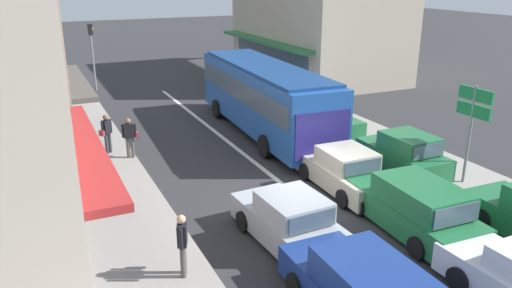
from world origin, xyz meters
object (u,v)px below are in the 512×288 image
(wagon_behind_bus_mid, at_px, (414,208))
(pedestrian_with_handbag_near, at_px, (182,241))
(directional_road_sign, at_px, (473,112))
(parked_sedan_kerb_third, at_px, (325,118))
(traffic_light_downstreet, at_px, (92,45))
(pedestrian_far_walker, at_px, (107,132))
(sedan_behind_bus_near, at_px, (291,223))
(sedan_adjacent_lane_trail, at_px, (345,171))
(city_bus, at_px, (265,94))
(pedestrian_browsing_midblock, at_px, (130,135))
(parked_hatchback_kerb_second, at_px, (404,154))

(wagon_behind_bus_mid, relative_size, pedestrian_with_handbag_near, 2.80)
(directional_road_sign, bearing_deg, parked_sedan_kerb_third, 98.19)
(directional_road_sign, bearing_deg, wagon_behind_bus_mid, -154.99)
(traffic_light_downstreet, relative_size, pedestrian_far_walker, 2.58)
(wagon_behind_bus_mid, xyz_separation_m, pedestrian_with_handbag_near, (-6.79, 0.47, 0.32))
(traffic_light_downstreet, bearing_deg, sedan_behind_bus_near, -84.54)
(sedan_adjacent_lane_trail, relative_size, parked_sedan_kerb_third, 1.01)
(city_bus, bearing_deg, pedestrian_with_handbag_near, -125.45)
(directional_road_sign, distance_m, pedestrian_browsing_midblock, 12.72)
(traffic_light_downstreet, xyz_separation_m, pedestrian_with_handbag_near, (-1.10, -22.38, -1.79))
(pedestrian_with_handbag_near, bearing_deg, sedan_behind_bus_near, 6.65)
(pedestrian_browsing_midblock, bearing_deg, parked_hatchback_kerb_second, -31.34)
(city_bus, bearing_deg, wagon_behind_bus_mid, -90.84)
(wagon_behind_bus_mid, distance_m, sedan_behind_bus_near, 3.69)
(city_bus, distance_m, sedan_adjacent_lane_trail, 6.98)
(sedan_adjacent_lane_trail, xyz_separation_m, parked_hatchback_kerb_second, (2.92, 0.38, 0.05))
(parked_hatchback_kerb_second, bearing_deg, sedan_adjacent_lane_trail, -172.62)
(pedestrian_with_handbag_near, relative_size, pedestrian_far_walker, 1.00)
(city_bus, height_order, directional_road_sign, directional_road_sign)
(pedestrian_with_handbag_near, bearing_deg, wagon_behind_bus_mid, -3.93)
(city_bus, xyz_separation_m, wagon_behind_bus_mid, (-0.15, -10.22, -1.14))
(wagon_behind_bus_mid, xyz_separation_m, sedan_behind_bus_near, (-3.59, 0.84, -0.08))
(city_bus, height_order, pedestrian_browsing_midblock, city_bus)
(city_bus, bearing_deg, parked_sedan_kerb_third, -18.88)
(sedan_behind_bus_near, height_order, parked_sedan_kerb_third, same)
(wagon_behind_bus_mid, distance_m, traffic_light_downstreet, 23.64)
(parked_hatchback_kerb_second, height_order, traffic_light_downstreet, traffic_light_downstreet)
(parked_hatchback_kerb_second, relative_size, pedestrian_far_walker, 2.27)
(directional_road_sign, bearing_deg, pedestrian_far_walker, 142.77)
(parked_hatchback_kerb_second, xyz_separation_m, traffic_light_downstreet, (-8.52, 19.12, 2.15))
(city_bus, xyz_separation_m, pedestrian_far_walker, (-7.15, -0.06, -0.81))
(city_bus, relative_size, pedestrian_far_walker, 6.73)
(sedan_behind_bus_near, distance_m, parked_sedan_kerb_third, 10.63)
(parked_sedan_kerb_third, xyz_separation_m, pedestrian_far_walker, (-9.88, 0.87, 0.40))
(pedestrian_far_walker, bearing_deg, city_bus, 0.47)
(pedestrian_browsing_midblock, bearing_deg, sedan_behind_bus_near, -72.41)
(sedan_behind_bus_near, distance_m, sedan_adjacent_lane_trail, 4.30)
(wagon_behind_bus_mid, distance_m, pedestrian_browsing_midblock, 11.18)
(pedestrian_browsing_midblock, bearing_deg, sedan_adjacent_lane_trail, -43.81)
(pedestrian_far_walker, bearing_deg, parked_hatchback_kerb_second, -33.19)
(directional_road_sign, bearing_deg, parked_hatchback_kerb_second, 120.54)
(sedan_adjacent_lane_trail, bearing_deg, pedestrian_with_handbag_near, -156.71)
(sedan_adjacent_lane_trail, height_order, pedestrian_browsing_midblock, pedestrian_browsing_midblock)
(city_bus, height_order, traffic_light_downstreet, traffic_light_downstreet)
(sedan_adjacent_lane_trail, bearing_deg, parked_sedan_kerb_third, 63.45)
(sedan_adjacent_lane_trail, height_order, parked_hatchback_kerb_second, parked_hatchback_kerb_second)
(parked_sedan_kerb_third, bearing_deg, sedan_adjacent_lane_trail, -116.55)
(pedestrian_browsing_midblock, bearing_deg, traffic_light_downstreet, 87.62)
(city_bus, bearing_deg, sedan_behind_bus_near, -111.74)
(wagon_behind_bus_mid, bearing_deg, sedan_adjacent_lane_trail, 91.64)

